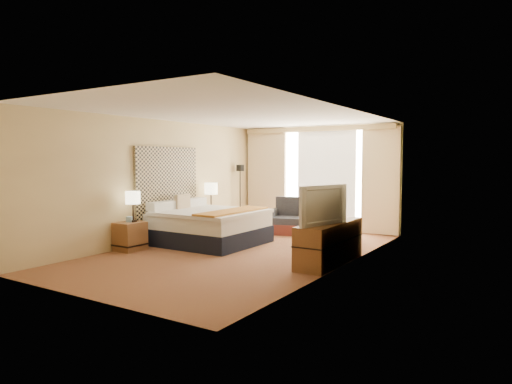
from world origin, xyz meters
The scene contains 21 objects.
floor centered at (0.00, 0.00, 0.00)m, with size 4.20×7.00×0.02m, color maroon.
ceiling centered at (0.00, 0.00, 2.60)m, with size 4.20×7.00×0.02m, color silver.
wall_back centered at (0.00, 3.50, 1.30)m, with size 4.20×0.02×2.60m, color #D5BC82.
wall_front centered at (0.00, -3.50, 1.30)m, with size 4.20×0.02×2.60m, color #D5BC82.
wall_left centered at (-2.10, 0.00, 1.30)m, with size 0.02×7.00×2.60m, color #D5BC82.
wall_right centered at (2.10, 0.00, 1.30)m, with size 0.02×7.00×2.60m, color #D5BC82.
headboard centered at (-2.06, 0.20, 1.28)m, with size 0.06×1.85×1.50m, color black.
nightstand_left centered at (-1.87, -1.05, 0.28)m, with size 0.45×0.52×0.55m, color brown.
nightstand_right centered at (-1.87, 1.45, 0.28)m, with size 0.45×0.52×0.55m, color brown.
media_dresser centered at (1.83, 0.00, 0.35)m, with size 0.50×1.80×0.70m, color brown.
window centered at (0.25, 3.47, 1.32)m, with size 2.30×0.02×2.30m, color white.
curtains centered at (0.00, 3.39, 1.41)m, with size 4.12×0.19×2.56m.
bed centered at (-1.06, 0.36, 0.37)m, with size 2.07×1.89×1.01m.
loveseat centered at (0.00, 2.49, 0.28)m, with size 1.51×1.07×0.86m.
floor_lamp centered at (-1.90, 2.77, 1.15)m, with size 0.21×0.21×1.63m.
desk_chair centered at (1.28, 1.28, 0.49)m, with size 0.53×0.53×1.10m.
lamp_left centered at (-1.83, -1.00, 1.01)m, with size 0.28×0.28×0.60m.
lamp_right centered at (-1.81, 1.42, 1.06)m, with size 0.31×0.31×0.66m.
tissue_box centered at (-1.89, -1.03, 0.60)m, with size 0.11×0.11×0.10m, color #89B0D4.
telephone centered at (-1.88, 1.55, 0.59)m, with size 0.19×0.15×0.07m, color black.
television centered at (1.78, -0.36, 1.02)m, with size 1.12×0.15×0.64m, color black.
Camera 1 is at (4.87, -7.11, 1.74)m, focal length 32.00 mm.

